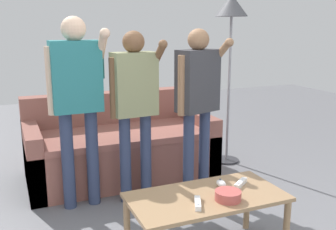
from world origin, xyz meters
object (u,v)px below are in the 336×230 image
object	(u,v)px
couch	(120,147)
floor_lamp	(231,19)
game_remote_wand_far	(198,203)
player_left	(77,91)
game_remote_nunchuk	(221,183)
game_remote_wand_near	(241,183)
snack_bowl	(228,195)
player_right	(198,93)
player_center	(135,97)
coffee_table	(206,203)

from	to	relation	value
couch	floor_lamp	world-z (taller)	floor_lamp
game_remote_wand_far	player_left	bearing A→B (deg)	111.92
game_remote_nunchuk	floor_lamp	world-z (taller)	floor_lamp
couch	game_remote_wand_far	distance (m)	1.78
game_remote_wand_near	game_remote_wand_far	size ratio (longest dim) A/B	0.95
snack_bowl	game_remote_nunchuk	world-z (taller)	snack_bowl
snack_bowl	game_remote_nunchuk	distance (m)	0.20
player_left	player_right	bearing A→B (deg)	-9.61
snack_bowl	player_center	size ratio (longest dim) A/B	0.11
player_left	player_center	xyz separation A→B (m)	(0.47, -0.07, -0.07)
floor_lamp	player_right	size ratio (longest dim) A/B	1.23
player_center	game_remote_nunchuk	bearing A→B (deg)	-72.92
couch	floor_lamp	distance (m)	1.78
snack_bowl	game_remote_nunchuk	xyz separation A→B (m)	(0.06, 0.19, -0.01)
coffee_table	snack_bowl	size ratio (longest dim) A/B	6.11
game_remote_nunchuk	player_center	size ratio (longest dim) A/B	0.06
game_remote_nunchuk	player_center	world-z (taller)	player_center
coffee_table	floor_lamp	bearing A→B (deg)	54.72
snack_bowl	floor_lamp	bearing A→B (deg)	58.70
player_left	couch	bearing A→B (deg)	48.42
player_center	game_remote_wand_far	world-z (taller)	player_center
coffee_table	player_center	distance (m)	1.17
player_left	game_remote_wand_far	size ratio (longest dim) A/B	10.00
floor_lamp	snack_bowl	bearing A→B (deg)	-121.30
game_remote_nunchuk	player_right	xyz separation A→B (m)	(0.25, 0.85, 0.47)
couch	game_remote_wand_near	distance (m)	1.67
player_right	floor_lamp	bearing A→B (deg)	42.39
couch	game_remote_wand_near	xyz separation A→B (m)	(0.40, -1.61, 0.17)
floor_lamp	player_center	distance (m)	1.53
game_remote_nunchuk	game_remote_wand_far	world-z (taller)	game_remote_nunchuk
snack_bowl	player_left	size ratio (longest dim) A/B	0.10
player_center	player_right	world-z (taller)	player_right
coffee_table	player_left	bearing A→B (deg)	118.88
coffee_table	snack_bowl	bearing A→B (deg)	-51.96
game_remote_nunchuk	game_remote_wand_near	world-z (taller)	game_remote_nunchuk
couch	player_right	distance (m)	1.10
couch	game_remote_nunchuk	size ratio (longest dim) A/B	20.88
game_remote_wand_far	snack_bowl	bearing A→B (deg)	-1.39
couch	game_remote_wand_far	xyz separation A→B (m)	(-0.01, -1.77, 0.17)
player_left	game_remote_wand_near	distance (m)	1.48
game_remote_wand_near	player_right	bearing A→B (deg)	82.80
couch	snack_bowl	size ratio (longest dim) A/B	11.14
floor_lamp	couch	bearing A→B (deg)	176.61
coffee_table	couch	bearing A→B (deg)	93.72
couch	player_left	xyz separation A→B (m)	(-0.50, -0.56, 0.70)
game_remote_nunchuk	player_left	world-z (taller)	player_left
couch	player_right	size ratio (longest dim) A/B	1.24
player_left	game_remote_wand_far	bearing A→B (deg)	-68.08
coffee_table	floor_lamp	distance (m)	2.28
coffee_table	game_remote_wand_near	world-z (taller)	game_remote_wand_near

